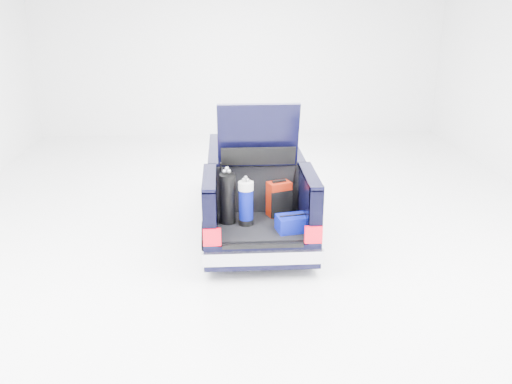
{
  "coord_description": "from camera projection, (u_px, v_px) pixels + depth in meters",
  "views": [
    {
      "loc": [
        -0.55,
        -9.32,
        3.99
      ],
      "look_at": [
        0.0,
        -0.5,
        0.8
      ],
      "focal_mm": 38.0,
      "sensor_mm": 36.0,
      "label": 1
    }
  ],
  "objects": [
    {
      "name": "car",
      "position": [
        254.0,
        188.0,
        10.01
      ],
      "size": [
        1.87,
        4.65,
        2.47
      ],
      "color": "black",
      "rests_on": "ground"
    },
    {
      "name": "red_suitcase",
      "position": [
        279.0,
        199.0,
        8.84
      ],
      "size": [
        0.42,
        0.36,
        0.61
      ],
      "rotation": [
        0.0,
        0.0,
        0.36
      ],
      "color": "#761203",
      "rests_on": "car"
    },
    {
      "name": "black_golf_bag",
      "position": [
        228.0,
        198.0,
        8.5
      ],
      "size": [
        0.32,
        0.33,
        0.91
      ],
      "rotation": [
        0.0,
        0.0,
        0.28
      ],
      "color": "black",
      "rests_on": "car"
    },
    {
      "name": "ground",
      "position": [
        254.0,
        223.0,
        10.14
      ],
      "size": [
        14.0,
        14.0,
        0.0
      ],
      "primitive_type": "plane",
      "color": "white",
      "rests_on": "ground"
    },
    {
      "name": "blue_duffel",
      "position": [
        293.0,
        223.0,
        8.31
      ],
      "size": [
        0.56,
        0.42,
        0.27
      ],
      "rotation": [
        0.0,
        0.0,
        0.2
      ],
      "color": "#050C78",
      "rests_on": "car"
    },
    {
      "name": "blue_golf_bag",
      "position": [
        246.0,
        203.0,
        8.46
      ],
      "size": [
        0.31,
        0.31,
        0.8
      ],
      "rotation": [
        0.0,
        0.0,
        -0.41
      ],
      "color": "black",
      "rests_on": "car"
    }
  ]
}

